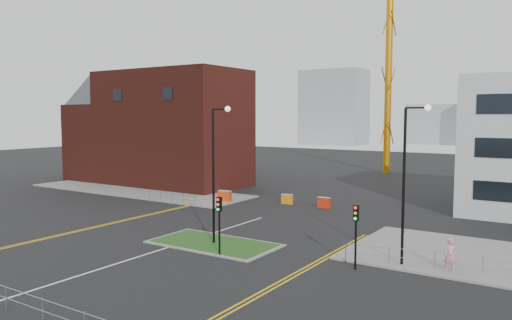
# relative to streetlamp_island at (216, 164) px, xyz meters

# --- Properties ---
(ground) EXTENTS (200.00, 200.00, 0.00)m
(ground) POSITION_rel_streetlamp_island_xyz_m (-2.22, -8.00, -5.41)
(ground) COLOR black
(ground) RESTS_ON ground
(pavement_left) EXTENTS (28.00, 8.00, 0.12)m
(pavement_left) POSITION_rel_streetlamp_island_xyz_m (-22.22, 14.00, -5.35)
(pavement_left) COLOR slate
(pavement_left) RESTS_ON ground
(island_kerb) EXTENTS (8.60, 4.60, 0.08)m
(island_kerb) POSITION_rel_streetlamp_island_xyz_m (-0.22, 0.00, -5.37)
(island_kerb) COLOR slate
(island_kerb) RESTS_ON ground
(grass_island) EXTENTS (8.00, 4.00, 0.12)m
(grass_island) POSITION_rel_streetlamp_island_xyz_m (-0.22, 0.00, -5.35)
(grass_island) COLOR #1A4316
(grass_island) RESTS_ON ground
(brick_building) EXTENTS (24.20, 10.07, 14.24)m
(brick_building) POSITION_rel_streetlamp_island_xyz_m (-25.19, 20.00, 1.44)
(brick_building) COLOR #4E1A13
(brick_building) RESTS_ON ground
(streetlamp_island) EXTENTS (1.46, 0.36, 9.18)m
(streetlamp_island) POSITION_rel_streetlamp_island_xyz_m (0.00, 0.00, 0.00)
(streetlamp_island) COLOR black
(streetlamp_island) RESTS_ON ground
(streetlamp_right_near) EXTENTS (1.46, 0.36, 9.18)m
(streetlamp_right_near) POSITION_rel_streetlamp_island_xyz_m (12.00, 2.00, 0.00)
(streetlamp_right_near) COLOR black
(streetlamp_right_near) RESTS_ON ground
(traffic_light_island) EXTENTS (0.28, 0.33, 3.65)m
(traffic_light_island) POSITION_rel_streetlamp_island_xyz_m (1.78, -2.02, -2.85)
(traffic_light_island) COLOR black
(traffic_light_island) RESTS_ON ground
(traffic_light_right) EXTENTS (0.28, 0.33, 3.65)m
(traffic_light_right) POSITION_rel_streetlamp_island_xyz_m (9.78, -0.02, -2.85)
(traffic_light_right) COLOR black
(traffic_light_right) RESTS_ON ground
(railing_left) EXTENTS (6.05, 0.05, 1.10)m
(railing_left) POSITION_rel_streetlamp_island_xyz_m (-13.22, 10.00, -4.67)
(railing_left) COLOR gray
(railing_left) RESTS_ON ground
(centre_line) EXTENTS (0.15, 30.00, 0.01)m
(centre_line) POSITION_rel_streetlamp_island_xyz_m (-2.22, -6.00, -5.41)
(centre_line) COLOR silver
(centre_line) RESTS_ON ground
(yellow_left_a) EXTENTS (0.12, 24.00, 0.01)m
(yellow_left_a) POSITION_rel_streetlamp_island_xyz_m (-11.22, 2.00, -5.41)
(yellow_left_a) COLOR gold
(yellow_left_a) RESTS_ON ground
(yellow_left_b) EXTENTS (0.12, 24.00, 0.01)m
(yellow_left_b) POSITION_rel_streetlamp_island_xyz_m (-10.92, 2.00, -5.41)
(yellow_left_b) COLOR gold
(yellow_left_b) RESTS_ON ground
(yellow_right_a) EXTENTS (0.12, 20.00, 0.01)m
(yellow_right_a) POSITION_rel_streetlamp_island_xyz_m (7.28, -2.00, -5.41)
(yellow_right_a) COLOR gold
(yellow_right_a) RESTS_ON ground
(yellow_right_b) EXTENTS (0.12, 20.00, 0.01)m
(yellow_right_b) POSITION_rel_streetlamp_island_xyz_m (7.58, -2.00, -5.41)
(yellow_right_b) COLOR gold
(yellow_right_b) RESTS_ON ground
(skyline_a) EXTENTS (18.00, 12.00, 22.00)m
(skyline_a) POSITION_rel_streetlamp_island_xyz_m (-42.22, 112.00, 5.59)
(skyline_a) COLOR gray
(skyline_a) RESTS_ON ground
(skyline_d) EXTENTS (30.00, 12.00, 12.00)m
(skyline_d) POSITION_rel_streetlamp_island_xyz_m (-10.22, 132.00, 0.59)
(skyline_d) COLOR gray
(skyline_d) RESTS_ON ground
(pedestrian) EXTENTS (0.84, 0.71, 1.96)m
(pedestrian) POSITION_rel_streetlamp_island_xyz_m (14.40, 2.11, -4.43)
(pedestrian) COLOR pink
(pedestrian) RESTS_ON ground
(barrier_left) EXTENTS (1.40, 0.54, 1.16)m
(barrier_left) POSITION_rel_streetlamp_island_xyz_m (-9.35, 13.46, -4.78)
(barrier_left) COLOR red
(barrier_left) RESTS_ON ground
(barrier_mid) EXTENTS (1.18, 0.64, 0.95)m
(barrier_mid) POSITION_rel_streetlamp_island_xyz_m (-3.68, 16.00, -4.90)
(barrier_mid) COLOR #CA770B
(barrier_mid) RESTS_ON ground
(barrier_right) EXTENTS (1.19, 0.41, 1.00)m
(barrier_right) POSITION_rel_streetlamp_island_xyz_m (0.26, 16.00, -4.87)
(barrier_right) COLOR red
(barrier_right) RESTS_ON ground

